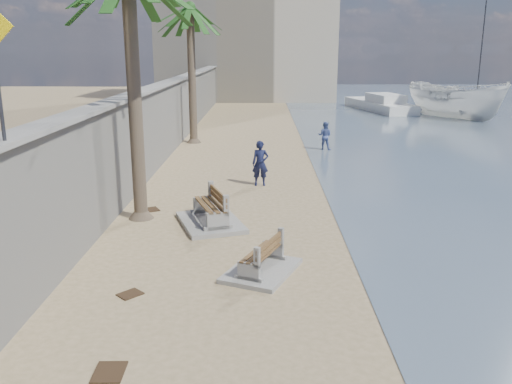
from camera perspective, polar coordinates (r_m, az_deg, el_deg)
name	(u,v)px	position (r m, az deg, el deg)	size (l,w,h in m)	color
ground_plane	(280,365)	(9.71, 2.58, -17.72)	(140.00, 140.00, 0.00)	#A08762
seawall	(169,118)	(28.81, -9.16, 7.74)	(0.45, 70.00, 3.50)	gray
wall_cap	(167,82)	(28.65, -9.31, 11.31)	(0.80, 70.00, 0.12)	gray
end_building	(247,32)	(60.23, -0.95, 16.54)	(18.00, 12.00, 14.00)	#B7AA93
bench_near	(262,258)	(13.05, 0.59, -6.99)	(2.07, 2.41, 0.85)	gray
bench_far	(210,210)	(16.56, -4.83, -1.95)	(2.42, 2.91, 1.04)	gray
palm_back	(190,9)	(31.08, -6.97, 18.54)	(5.00, 5.00, 8.30)	brown
streetlight	(128,7)	(20.78, -13.31, 18.39)	(0.28, 0.28, 5.12)	#2D2D33
person_a	(260,160)	(21.17, 0.46, 3.38)	(0.73, 0.49, 2.03)	#121634
person_b	(325,134)	(29.12, 7.26, 6.06)	(0.80, 0.62, 1.66)	#475893
boat_cruiser	(456,98)	(44.99, 20.29, 9.23)	(3.27, 3.36, 3.84)	silver
yacht_far	(379,106)	(49.22, 12.85, 8.80)	(9.56, 2.68, 1.50)	silver
sailboat_west	(476,99)	(59.91, 22.18, 9.09)	(5.71, 6.36, 10.14)	silver
debris_b	(109,372)	(9.80, -15.19, -17.83)	(0.63, 0.50, 0.03)	#382616
debris_c	(148,210)	(18.43, -11.25, -1.86)	(0.66, 0.53, 0.03)	#382616
debris_d	(130,294)	(12.39, -13.12, -10.43)	(0.49, 0.39, 0.03)	#382616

